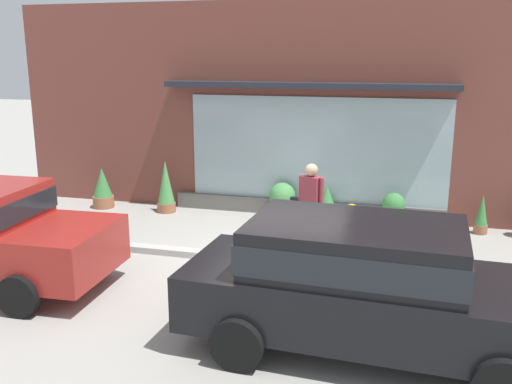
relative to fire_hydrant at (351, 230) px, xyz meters
name	(u,v)px	position (x,y,z in m)	size (l,w,h in m)	color
ground_plane	(275,260)	(-1.26, -0.69, -0.47)	(60.00, 60.00, 0.00)	#9E9B93
curb_strip	(272,261)	(-1.26, -0.89, -0.41)	(14.00, 0.24, 0.12)	#B2B2AD
storefront	(308,112)	(-1.26, 2.49, 1.85)	(14.00, 0.81, 4.73)	brown
fire_hydrant	(351,230)	(0.00, 0.00, 0.00)	(0.39, 0.36, 0.95)	gold
pedestrian_with_handbag	(310,202)	(-0.73, -0.21, 0.53)	(0.65, 0.36, 1.69)	#475675
parked_car_black	(365,281)	(0.51, -3.46, 0.46)	(4.67, 2.13, 1.64)	black
potted_plant_doorstep	(482,215)	(2.46, 1.90, -0.07)	(0.28, 0.28, 0.82)	#9E6042
potted_plant_trailing_edge	(393,208)	(0.71, 1.78, -0.02)	(0.47, 0.47, 0.77)	#33473D
potted_plant_corner_tall	(103,189)	(-6.05, 1.72, -0.01)	(0.50, 0.50, 0.96)	#9E6042
potted_plant_window_center	(166,187)	(-4.43, 1.75, 0.13)	(0.43, 0.43, 1.22)	#9E6042
potted_plant_low_front	(326,204)	(-0.73, 2.03, -0.09)	(0.47, 0.47, 0.79)	#33473D
potted_plant_by_entrance	(282,198)	(-1.74, 2.09, -0.04)	(0.59, 0.59, 0.78)	#33473D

